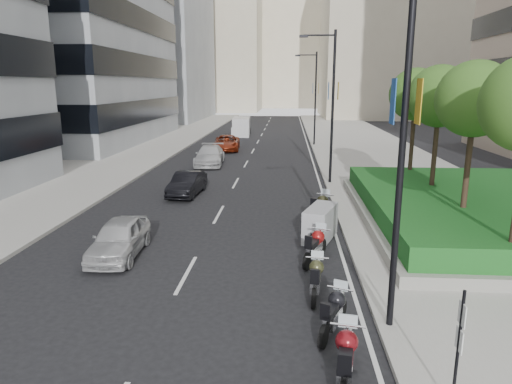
# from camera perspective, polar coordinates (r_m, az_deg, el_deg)

# --- Properties ---
(ground) EXTENTS (160.00, 160.00, 0.00)m
(ground) POSITION_cam_1_polar(r_m,az_deg,el_deg) (11.35, -5.52, -18.48)
(ground) COLOR black
(ground) RESTS_ON ground
(sidewalk_right) EXTENTS (10.00, 100.00, 0.15)m
(sidewalk_right) POSITION_cam_1_polar(r_m,az_deg,el_deg) (40.60, 14.38, 4.54)
(sidewalk_right) COLOR #9E9B93
(sidewalk_right) RESTS_ON ground
(sidewalk_left) EXTENTS (8.00, 100.00, 0.15)m
(sidewalk_left) POSITION_cam_1_polar(r_m,az_deg,el_deg) (42.23, -15.01, 4.83)
(sidewalk_left) COLOR #9E9B93
(sidewalk_left) RESTS_ON ground
(lane_edge) EXTENTS (0.12, 100.00, 0.01)m
(lane_edge) POSITION_cam_1_polar(r_m,az_deg,el_deg) (40.00, 6.86, 4.64)
(lane_edge) COLOR silver
(lane_edge) RESTS_ON ground
(lane_centre) EXTENTS (0.12, 100.00, 0.01)m
(lane_centre) POSITION_cam_1_polar(r_m,az_deg,el_deg) (40.08, -0.61, 4.75)
(lane_centre) COLOR silver
(lane_centre) RESTS_ON ground
(building_grey_far) EXTENTS (22.00, 26.00, 30.00)m
(building_grey_far) POSITION_cam_1_polar(r_m,az_deg,el_deg) (84.04, -14.63, 19.07)
(building_grey_far) COLOR gray
(building_grey_far) RESTS_ON ground
(building_cream_right) EXTENTS (28.00, 24.00, 36.00)m
(building_cream_right) POSITION_cam_1_polar(r_m,az_deg,el_deg) (92.56, 17.78, 20.18)
(building_cream_right) COLOR #B7AD93
(building_cream_right) RESTS_ON ground
(building_cream_left) EXTENTS (26.00, 24.00, 34.00)m
(building_cream_left) POSITION_cam_1_polar(r_m,az_deg,el_deg) (111.81, -6.50, 18.89)
(building_cream_left) COLOR #B7AD93
(building_cream_left) RESTS_ON ground
(building_cream_centre) EXTENTS (30.00, 24.00, 38.00)m
(building_cream_centre) POSITION_cam_1_polar(r_m,az_deg,el_deg) (130.16, 4.37, 19.02)
(building_cream_centre) COLOR #B7AD93
(building_cream_centre) RESTS_ON ground
(planter) EXTENTS (10.00, 14.00, 0.40)m
(planter) POSITION_cam_1_polar(r_m,az_deg,el_deg) (21.93, 26.12, -2.94)
(planter) COLOR gray
(planter) RESTS_ON sidewalk_right
(hedge) EXTENTS (9.40, 13.40, 0.80)m
(hedge) POSITION_cam_1_polar(r_m,az_deg,el_deg) (21.78, 26.28, -1.42)
(hedge) COLOR #134418
(hedge) RESTS_ON planter
(tree_1) EXTENTS (2.80, 2.80, 6.30)m
(tree_1) POSITION_cam_1_polar(r_m,az_deg,el_deg) (18.78, 25.67, 10.36)
(tree_1) COLOR #332319
(tree_1) RESTS_ON planter
(tree_2) EXTENTS (2.80, 2.80, 6.30)m
(tree_2) POSITION_cam_1_polar(r_m,az_deg,el_deg) (22.56, 21.97, 10.98)
(tree_2) COLOR #332319
(tree_2) RESTS_ON planter
(tree_3) EXTENTS (2.80, 2.80, 6.30)m
(tree_3) POSITION_cam_1_polar(r_m,az_deg,el_deg) (26.40, 19.33, 11.40)
(tree_3) COLOR #332319
(tree_3) RESTS_ON planter
(lamp_post_0) EXTENTS (2.34, 0.45, 9.00)m
(lamp_post_0) POSITION_cam_1_polar(r_m,az_deg,el_deg) (10.82, 17.20, 7.93)
(lamp_post_0) COLOR black
(lamp_post_0) RESTS_ON ground
(lamp_post_1) EXTENTS (2.34, 0.45, 9.00)m
(lamp_post_1) POSITION_cam_1_polar(r_m,az_deg,el_deg) (27.63, 9.27, 11.26)
(lamp_post_1) COLOR black
(lamp_post_1) RESTS_ON ground
(lamp_post_2) EXTENTS (2.34, 0.45, 9.00)m
(lamp_post_2) POSITION_cam_1_polar(r_m,az_deg,el_deg) (45.58, 7.25, 12.07)
(lamp_post_2) COLOR black
(lamp_post_2) RESTS_ON ground
(parking_sign) EXTENTS (0.06, 0.32, 2.50)m
(parking_sign) POSITION_cam_1_polar(r_m,az_deg,el_deg) (9.29, 24.00, -17.02)
(parking_sign) COLOR black
(parking_sign) RESTS_ON ground
(motorcycle_1) EXTENTS (0.73, 2.19, 1.09)m
(motorcycle_1) POSITION_cam_1_polar(r_m,az_deg,el_deg) (9.91, 11.13, -19.87)
(motorcycle_1) COLOR black
(motorcycle_1) RESTS_ON ground
(motorcycle_2) EXTENTS (0.95, 1.89, 1.00)m
(motorcycle_2) POSITION_cam_1_polar(r_m,az_deg,el_deg) (11.69, 9.72, -14.61)
(motorcycle_2) COLOR black
(motorcycle_2) RESTS_ON ground
(motorcycle_3) EXTENTS (0.68, 2.03, 1.01)m
(motorcycle_3) POSITION_cam_1_polar(r_m,az_deg,el_deg) (13.44, 7.49, -10.63)
(motorcycle_3) COLOR black
(motorcycle_3) RESTS_ON ground
(motorcycle_4) EXTENTS (1.01, 2.02, 1.07)m
(motorcycle_4) POSITION_cam_1_polar(r_m,az_deg,el_deg) (15.86, 7.45, -6.71)
(motorcycle_4) COLOR black
(motorcycle_4) RESTS_ON ground
(motorcycle_5) EXTENTS (1.53, 2.35, 1.32)m
(motorcycle_5) POSITION_cam_1_polar(r_m,az_deg,el_deg) (18.08, 8.04, -3.91)
(motorcycle_5) COLOR black
(motorcycle_5) RESTS_ON ground
(motorcycle_6) EXTENTS (1.18, 2.23, 1.19)m
(motorcycle_6) POSITION_cam_1_polar(r_m,az_deg,el_deg) (20.29, 8.05, -2.07)
(motorcycle_6) COLOR black
(motorcycle_6) RESTS_ON ground
(car_a) EXTENTS (1.75, 3.95, 1.32)m
(car_a) POSITION_cam_1_polar(r_m,az_deg,el_deg) (16.96, -16.72, -5.52)
(car_a) COLOR #B4B4B6
(car_a) RESTS_ON ground
(car_b) EXTENTS (1.61, 3.95, 1.28)m
(car_b) POSITION_cam_1_polar(r_m,az_deg,el_deg) (25.37, -8.60, 1.02)
(car_b) COLOR black
(car_b) RESTS_ON ground
(car_c) EXTENTS (2.32, 5.10, 1.45)m
(car_c) POSITION_cam_1_polar(r_m,az_deg,el_deg) (34.79, -5.81, 4.57)
(car_c) COLOR #B6B7B9
(car_c) RESTS_ON ground
(car_d) EXTENTS (2.65, 5.15, 1.39)m
(car_d) POSITION_cam_1_polar(r_m,az_deg,el_deg) (42.48, -3.71, 6.15)
(car_d) COLOR maroon
(car_d) RESTS_ON ground
(delivery_van) EXTENTS (2.21, 5.17, 2.13)m
(delivery_van) POSITION_cam_1_polar(r_m,az_deg,el_deg) (54.75, -1.85, 8.09)
(delivery_van) COLOR silver
(delivery_van) RESTS_ON ground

